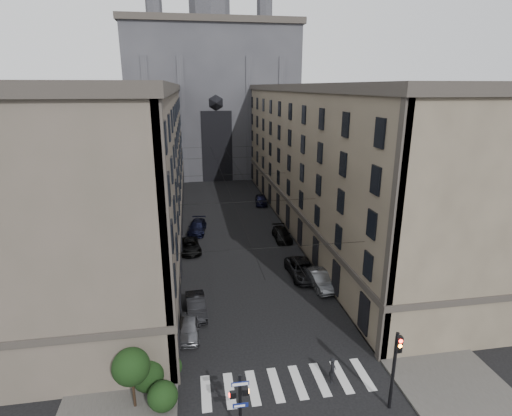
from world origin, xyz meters
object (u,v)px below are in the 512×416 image
car_right_midfar (282,234)px  pedestrian (333,370)px  pedestrian_signal_left (240,401)px  car_right_midnear (302,269)px  car_right_far (261,200)px  gothic_tower (212,90)px  car_left_far (197,227)px  car_left_midfar (190,246)px  car_left_near (189,328)px  car_right_near (319,280)px  traffic_light_right (395,362)px  car_left_midnear (196,306)px

car_right_midfar → pedestrian: size_ratio=2.73×
pedestrian_signal_left → car_right_midnear: (8.68, 18.17, -1.55)m
car_right_far → pedestrian: (-2.71, -41.11, 0.10)m
gothic_tower → car_left_far: bearing=-97.0°
car_left_far → car_right_midnear: size_ratio=0.95×
car_left_midfar → car_right_far: (11.68, 17.79, 0.09)m
gothic_tower → car_left_near: size_ratio=14.66×
car_right_midnear → car_right_midfar: size_ratio=1.15×
car_left_near → pedestrian: (9.16, -6.62, 0.21)m
pedestrian → car_right_near: bearing=6.7°
gothic_tower → car_right_midnear: 58.08m
car_right_far → car_left_far: bearing=-125.1°
car_right_near → gothic_tower: bearing=91.1°
car_left_midfar → car_right_near: (12.21, -10.81, 0.08)m
car_right_far → car_right_midnear: bearing=-83.4°
car_right_midfar → pedestrian: (-2.50, -25.27, 0.18)m
gothic_tower → car_right_midnear: size_ratio=10.44×
traffic_light_right → car_left_far: 34.18m
car_left_midnear → car_right_far: (11.30, 31.42, 0.05)m
car_left_midnear → car_right_midfar: (11.09, 15.58, -0.04)m
car_left_midfar → car_right_far: bearing=51.1°
car_left_midfar → pedestrian: (8.97, -23.32, 0.19)m
car_right_midnear → car_right_midfar: bearing=87.3°
gothic_tower → car_left_near: (-6.20, -63.63, -17.12)m
car_left_near → car_right_midnear: (11.37, 8.35, 0.10)m
traffic_light_right → car_left_near: (-11.80, 9.40, -2.61)m
gothic_tower → car_right_far: gothic_tower is taller
car_right_near → car_right_midnear: (-1.03, 2.45, -0.01)m
car_right_near → car_right_far: (-0.53, 28.60, 0.01)m
car_right_midnear → car_right_far: bearing=87.9°
car_right_near → pedestrian: (-3.24, -12.52, 0.11)m
pedestrian_signal_left → car_left_midnear: bearing=99.3°
car_left_midnear → gothic_tower: bearing=81.5°
car_left_midnear → pedestrian: 12.95m
car_right_far → car_right_midfar: bearing=-83.0°
car_left_midfar → car_right_midfar: 11.64m
car_left_far → car_right_far: (10.67, 11.50, 0.03)m
pedestrian_signal_left → car_left_far: 32.89m
gothic_tower → car_left_midfar: size_ratio=11.58×
car_left_near → car_right_far: bearing=73.4°
car_left_midfar → pedestrian: 24.99m
traffic_light_right → pedestrian: (-2.64, 2.78, -2.40)m
gothic_tower → car_right_midfar: bearing=-83.1°
car_right_near → car_right_midfar: (-0.73, 12.75, -0.08)m
car_right_midfar → car_right_far: size_ratio=1.05×
car_left_midnear → car_right_near: size_ratio=0.95×
gothic_tower → pedestrian: 72.32m
car_right_near → car_right_midnear: bearing=107.9°
traffic_light_right → pedestrian: bearing=133.4°
traffic_light_right → car_right_far: 43.97m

